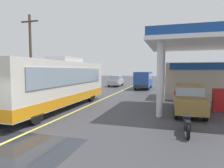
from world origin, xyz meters
The scene contains 11 objects.
ground centered at (0.00, 20.00, 0.00)m, with size 120.00×120.00×0.00m, color #38383D.
lane_divider_stripe centered at (0.00, 15.00, 0.00)m, with size 0.16×50.00×0.01m, color #D8CC4C.
wet_puddle_patch centered at (0.86, 0.23, 0.00)m, with size 4.11×3.70×0.01m, color #26282D.
coach_bus_main centered at (-1.61, 7.12, 1.72)m, with size 2.60×11.04×3.69m.
gas_station_roadside centered at (9.10, 13.55, 2.63)m, with size 9.10×11.95×5.10m.
car_at_pump centered at (7.08, 8.00, 1.01)m, with size 1.70×4.20×1.82m.
minibus_opposing_lane centered at (2.38, 23.16, 1.47)m, with size 2.04×6.13×2.44m.
motorcycle_parked_forecourt centered at (6.68, 3.87, 0.44)m, with size 0.55×1.80×0.92m.
pedestrian_near_pump centered at (6.53, 8.40, 0.93)m, with size 0.55×0.22×1.66m.
car_trailing_behind_bus centered at (-2.56, 25.88, 1.01)m, with size 1.70×4.20×1.82m.
utility_pole_roadside centered at (-6.41, 10.14, 4.06)m, with size 1.80×0.24×7.76m.
Camera 1 is at (5.89, -4.65, 2.75)m, focal length 30.42 mm.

